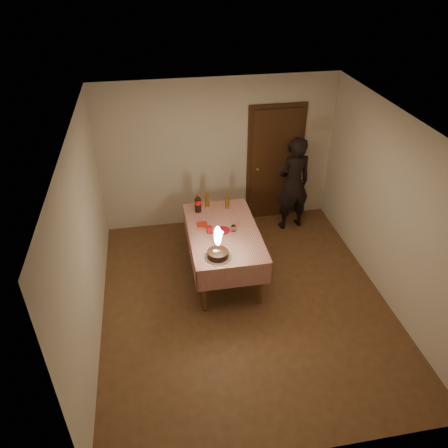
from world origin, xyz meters
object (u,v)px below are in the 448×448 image
Objects in this scene: birthday_cake at (218,250)px; red_cup at (210,230)px; dining_table at (223,237)px; photographer at (293,184)px; clear_cup at (233,228)px; amber_bottle_left at (207,200)px; cola_bottle at (198,203)px; red_plate at (223,230)px; amber_bottle_right at (227,202)px.

birthday_cake is 4.86× the size of red_cup.
dining_table is 1.01× the size of photographer.
dining_table is 17.20× the size of red_cup.
clear_cup is (0.32, 0.57, -0.07)m from birthday_cake.
amber_bottle_left is at bearing 100.07° from dining_table.
amber_bottle_left is (0.16, 0.14, -0.03)m from cola_bottle.
birthday_cake reaches higher than red_plate.
cola_bottle reaches higher than amber_bottle_left.
clear_cup is 0.82m from amber_bottle_left.
clear_cup is 1.72m from photographer.
birthday_cake is at bearing -119.52° from clear_cup.
amber_bottle_right is (0.46, 0.02, -0.03)m from cola_bottle.
dining_table is at bearing -79.93° from amber_bottle_left.
red_plate is (-0.01, -0.00, 0.11)m from dining_table.
birthday_cake is 1.91× the size of amber_bottle_left.
dining_table is at bearing -141.60° from photographer.
amber_bottle_left and amber_bottle_right have the same top height.
photographer is (1.43, 1.12, 0.05)m from red_plate.
red_cup is 0.63m from cola_bottle.
cola_bottle is at bearing 116.17° from dining_table.
red_cup is 0.31× the size of cola_bottle.
cola_bottle is (-0.09, 0.61, 0.10)m from red_cup.
amber_bottle_right reaches higher than clear_cup.
birthday_cake is (-0.18, -0.60, 0.22)m from dining_table.
red_cup is at bearing -175.01° from red_plate.
amber_bottle_right reaches higher than red_cup.
photographer is at bearing 22.05° from amber_bottle_right.
red_cup is 0.35m from clear_cup.
clear_cup is at bearing -137.79° from photographer.
birthday_cake is at bearing -106.15° from amber_bottle_right.
amber_bottle_left is at bearing 84.18° from red_cup.
red_cup is 0.76m from amber_bottle_left.
photographer reaches higher than red_plate.
red_plate is at bearing -80.82° from amber_bottle_left.
clear_cup is at bearing -70.55° from amber_bottle_left.
red_plate is (0.17, 0.60, -0.11)m from birthday_cake.
amber_bottle_left is 1.59m from photographer.
birthday_cake is 1.27m from amber_bottle_right.
birthday_cake reaches higher than cola_bottle.
red_plate is at bearing 167.55° from clear_cup.
clear_cup is (0.15, -0.03, 0.04)m from red_plate.
amber_bottle_right is at bearing 59.20° from red_cup.
photographer reaches higher than clear_cup.
clear_cup is (0.14, -0.03, 0.15)m from dining_table.
red_cup is at bearing -120.80° from amber_bottle_right.
dining_table is 7.82× the size of red_plate.
amber_bottle_left is (-0.12, 0.73, 0.11)m from red_plate.
dining_table is 19.11× the size of clear_cup.
amber_bottle_right is at bearing 74.45° from dining_table.
birthday_cake is 2.21× the size of red_plate.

